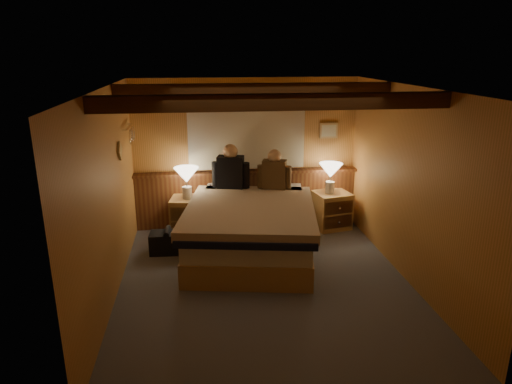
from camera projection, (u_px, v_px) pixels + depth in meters
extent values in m
plane|color=#515761|center=(265.00, 283.00, 5.73)|extent=(4.20, 4.20, 0.00)
plane|color=tan|center=(266.00, 88.00, 5.02)|extent=(4.20, 4.20, 0.00)
plane|color=#CC8A49|center=(246.00, 154.00, 7.37)|extent=(3.60, 0.00, 3.60)
plane|color=#CC8A49|center=(108.00, 198.00, 5.16)|extent=(0.00, 4.20, 4.20)
plane|color=#CC8A49|center=(410.00, 186.00, 5.60)|extent=(0.00, 4.20, 4.20)
plane|color=#CC8A49|center=(307.00, 275.00, 3.39)|extent=(3.60, 0.00, 3.60)
cube|color=brown|center=(247.00, 199.00, 7.53)|extent=(3.60, 0.12, 0.90)
cube|color=brown|center=(247.00, 172.00, 7.34)|extent=(3.60, 0.22, 0.04)
cylinder|color=#462611|center=(246.00, 101.00, 7.04)|extent=(2.10, 0.05, 0.05)
sphere|color=#462611|center=(178.00, 102.00, 6.91)|extent=(0.08, 0.08, 0.08)
sphere|color=#462611|center=(313.00, 100.00, 7.17)|extent=(0.08, 0.08, 0.08)
cube|color=beige|center=(247.00, 136.00, 7.21)|extent=(1.85, 0.08, 1.05)
cube|color=#462611|center=(275.00, 102.00, 4.48)|extent=(3.60, 0.15, 0.16)
cube|color=#462611|center=(256.00, 90.00, 5.90)|extent=(3.60, 0.15, 0.16)
cylinder|color=silver|center=(129.00, 127.00, 6.52)|extent=(0.03, 0.55, 0.03)
torus|color=silver|center=(130.00, 137.00, 6.42)|extent=(0.01, 0.21, 0.21)
torus|color=silver|center=(132.00, 134.00, 6.63)|extent=(0.01, 0.21, 0.21)
cube|color=tan|center=(329.00, 131.00, 7.41)|extent=(0.30, 0.03, 0.25)
cube|color=#F2E5C7|center=(329.00, 131.00, 7.39)|extent=(0.24, 0.01, 0.19)
cube|color=#B17D4B|center=(251.00, 243.00, 6.51)|extent=(1.99, 2.43, 0.33)
cube|color=silver|center=(251.00, 224.00, 6.42)|extent=(1.94, 2.39, 0.26)
cube|color=black|center=(249.00, 220.00, 6.11)|extent=(1.97, 2.01, 0.09)
cube|color=#DB9797|center=(250.00, 211.00, 6.22)|extent=(2.05, 2.23, 0.13)
cube|color=silver|center=(228.00, 191.00, 7.18)|extent=(0.71, 0.48, 0.17)
cube|color=silver|center=(280.00, 192.00, 7.15)|extent=(0.71, 0.48, 0.17)
cube|color=#B17D4B|center=(190.00, 216.00, 7.17)|extent=(0.62, 0.57, 0.61)
cube|color=brown|center=(187.00, 214.00, 6.91)|extent=(0.49, 0.09, 0.21)
cube|color=brown|center=(188.00, 229.00, 6.98)|extent=(0.49, 0.09, 0.21)
cylinder|color=silver|center=(187.00, 214.00, 6.91)|extent=(0.03, 0.03, 0.03)
cylinder|color=silver|center=(188.00, 229.00, 6.98)|extent=(0.03, 0.03, 0.03)
cube|color=#B17D4B|center=(331.00, 210.00, 7.46)|extent=(0.63, 0.59, 0.60)
cube|color=brown|center=(339.00, 208.00, 7.21)|extent=(0.48, 0.12, 0.21)
cube|color=brown|center=(338.00, 222.00, 7.28)|extent=(0.48, 0.12, 0.21)
cylinder|color=silver|center=(339.00, 208.00, 7.21)|extent=(0.04, 0.04, 0.03)
cylinder|color=silver|center=(338.00, 222.00, 7.28)|extent=(0.04, 0.04, 0.03)
cylinder|color=silver|center=(187.00, 193.00, 7.02)|extent=(0.15, 0.15, 0.19)
cylinder|color=silver|center=(187.00, 185.00, 6.98)|extent=(0.03, 0.03, 0.11)
cone|color=#FFEBC6|center=(186.00, 175.00, 6.94)|extent=(0.38, 0.38, 0.23)
cylinder|color=silver|center=(330.00, 187.00, 7.33)|extent=(0.14, 0.14, 0.19)
cylinder|color=silver|center=(330.00, 180.00, 7.30)|extent=(0.02, 0.02, 0.10)
cone|color=#FFEBC6|center=(331.00, 170.00, 7.25)|extent=(0.37, 0.37, 0.23)
cube|color=black|center=(231.00, 173.00, 7.01)|extent=(0.44, 0.32, 0.52)
cylinder|color=black|center=(216.00, 175.00, 7.05)|extent=(0.13, 0.13, 0.42)
cylinder|color=black|center=(245.00, 176.00, 7.00)|extent=(0.13, 0.13, 0.42)
sphere|color=#DEB185|center=(230.00, 152.00, 6.92)|extent=(0.23, 0.23, 0.23)
cube|color=#513A20|center=(274.00, 175.00, 6.98)|extent=(0.40, 0.30, 0.47)
cylinder|color=#513A20|center=(261.00, 177.00, 7.03)|extent=(0.11, 0.11, 0.38)
cylinder|color=#513A20|center=(288.00, 178.00, 6.96)|extent=(0.11, 0.11, 0.38)
sphere|color=#DEB185|center=(274.00, 156.00, 6.89)|extent=(0.21, 0.21, 0.21)
cube|color=black|center=(168.00, 242.00, 6.56)|extent=(0.52, 0.33, 0.30)
cylinder|color=black|center=(167.00, 231.00, 6.51)|extent=(0.10, 0.31, 0.08)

